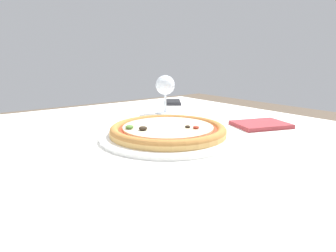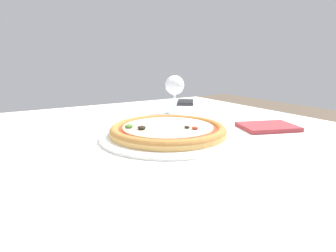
# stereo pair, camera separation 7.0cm
# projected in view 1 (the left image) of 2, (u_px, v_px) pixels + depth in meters

# --- Properties ---
(dining_table) EXTENTS (1.29, 1.09, 0.72)m
(dining_table) POSITION_uv_depth(u_px,v_px,m) (122.00, 170.00, 0.70)
(dining_table) COLOR #997047
(dining_table) RESTS_ON ground_plane
(pizza_plate) EXTENTS (0.34, 0.34, 0.04)m
(pizza_plate) POSITION_uv_depth(u_px,v_px,m) (168.00, 131.00, 0.70)
(pizza_plate) COLOR white
(pizza_plate) RESTS_ON dining_table
(wine_glass_far_left) EXTENTS (0.07, 0.07, 0.14)m
(wine_glass_far_left) POSITION_uv_depth(u_px,v_px,m) (165.00, 87.00, 1.00)
(wine_glass_far_left) COLOR silver
(wine_glass_far_left) RESTS_ON dining_table
(cell_phone) EXTENTS (0.14, 0.16, 0.01)m
(cell_phone) POSITION_uv_depth(u_px,v_px,m) (172.00, 102.00, 1.25)
(cell_phone) COLOR #232328
(cell_phone) RESTS_ON dining_table
(napkin_folded) EXTENTS (0.18, 0.15, 0.01)m
(napkin_folded) POSITION_uv_depth(u_px,v_px,m) (261.00, 124.00, 0.82)
(napkin_folded) COLOR #933338
(napkin_folded) RESTS_ON dining_table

